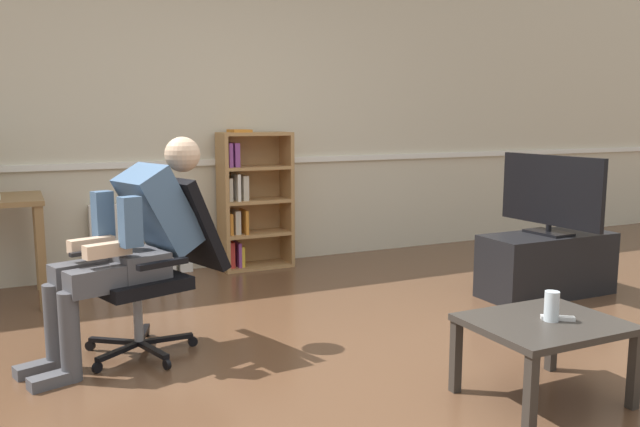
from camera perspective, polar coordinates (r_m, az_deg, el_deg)
The scene contains 11 objects.
ground_plane at distance 3.47m, azimuth 3.93°, elevation -13.62°, with size 18.00×18.00×0.00m, color brown.
back_wall at distance 5.67m, azimuth -9.37°, elevation 8.87°, with size 12.00×0.13×2.70m.
bookshelf at distance 5.59m, azimuth -6.23°, elevation 1.04°, with size 0.62×0.29×1.20m.
radiator at distance 5.50m, azimuth -15.49°, elevation -2.23°, with size 0.81×0.08×0.61m.
office_chair at distance 3.72m, azimuth -13.92°, elevation -3.86°, with size 0.81×0.67×0.97m.
person_seated at distance 3.62m, azimuth -16.35°, elevation -2.33°, with size 1.04×0.60×1.20m.
tv_stand at distance 5.03m, azimuth 19.46°, elevation -4.29°, with size 1.01×0.41×0.46m.
tv_screen at distance 4.95m, azimuth 19.78°, elevation 1.74°, with size 0.22×0.90×0.58m.
coffee_table at distance 3.18m, azimuth 19.26°, elevation -9.82°, with size 0.67×0.55×0.38m.
drinking_glass at distance 3.14m, azimuth 19.85°, elevation -7.74°, with size 0.07×0.07×0.14m, color silver.
spare_remote at distance 3.18m, azimuth 20.34°, elevation -8.68°, with size 0.04×0.15×0.02m, color white.
Camera 1 is at (-1.59, -2.79, 1.31)m, focal length 36.09 mm.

